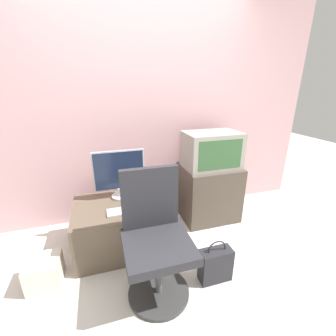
{
  "coord_description": "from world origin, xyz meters",
  "views": [
    {
      "loc": [
        -0.47,
        -1.27,
        1.56
      ],
      "look_at": [
        0.21,
        0.92,
        0.72
      ],
      "focal_mm": 24.0,
      "sensor_mm": 36.0,
      "label": 1
    }
  ],
  "objects_px": {
    "crt_tv": "(212,150)",
    "cardboard_box_lower": "(45,272)",
    "handbag": "(215,264)",
    "mouse": "(145,205)",
    "keyboard": "(124,211)",
    "main_monitor": "(119,174)",
    "office_chair": "(156,241)"
  },
  "relations": [
    {
      "from": "keyboard",
      "to": "handbag",
      "type": "xyz_separation_m",
      "value": [
        0.67,
        -0.54,
        -0.32
      ]
    },
    {
      "from": "main_monitor",
      "to": "crt_tv",
      "type": "height_order",
      "value": "crt_tv"
    },
    {
      "from": "office_chair",
      "to": "cardboard_box_lower",
      "type": "height_order",
      "value": "office_chair"
    },
    {
      "from": "keyboard",
      "to": "mouse",
      "type": "relative_size",
      "value": 5.65
    },
    {
      "from": "keyboard",
      "to": "mouse",
      "type": "xyz_separation_m",
      "value": [
        0.2,
        0.02,
        0.01
      ]
    },
    {
      "from": "mouse",
      "to": "handbag",
      "type": "relative_size",
      "value": 0.14
    },
    {
      "from": "keyboard",
      "to": "crt_tv",
      "type": "xyz_separation_m",
      "value": [
        1.05,
        0.36,
        0.4
      ]
    },
    {
      "from": "keyboard",
      "to": "crt_tv",
      "type": "bearing_deg",
      "value": 18.85
    },
    {
      "from": "cardboard_box_lower",
      "to": "keyboard",
      "type": "bearing_deg",
      "value": 13.61
    },
    {
      "from": "office_chair",
      "to": "cardboard_box_lower",
      "type": "relative_size",
      "value": 3.75
    },
    {
      "from": "handbag",
      "to": "mouse",
      "type": "bearing_deg",
      "value": 129.84
    },
    {
      "from": "keyboard",
      "to": "crt_tv",
      "type": "height_order",
      "value": "crt_tv"
    },
    {
      "from": "keyboard",
      "to": "cardboard_box_lower",
      "type": "xyz_separation_m",
      "value": [
        -0.69,
        -0.17,
        -0.36
      ]
    },
    {
      "from": "keyboard",
      "to": "cardboard_box_lower",
      "type": "bearing_deg",
      "value": -166.39
    },
    {
      "from": "keyboard",
      "to": "handbag",
      "type": "bearing_deg",
      "value": -38.97
    },
    {
      "from": "main_monitor",
      "to": "handbag",
      "type": "height_order",
      "value": "main_monitor"
    },
    {
      "from": "mouse",
      "to": "cardboard_box_lower",
      "type": "relative_size",
      "value": 0.21
    },
    {
      "from": "keyboard",
      "to": "mouse",
      "type": "bearing_deg",
      "value": 6.64
    },
    {
      "from": "keyboard",
      "to": "office_chair",
      "type": "height_order",
      "value": "office_chair"
    },
    {
      "from": "mouse",
      "to": "crt_tv",
      "type": "relative_size",
      "value": 0.09
    },
    {
      "from": "main_monitor",
      "to": "office_chair",
      "type": "relative_size",
      "value": 0.51
    },
    {
      "from": "mouse",
      "to": "crt_tv",
      "type": "xyz_separation_m",
      "value": [
        0.85,
        0.34,
        0.39
      ]
    },
    {
      "from": "cardboard_box_lower",
      "to": "handbag",
      "type": "xyz_separation_m",
      "value": [
        1.37,
        -0.38,
        0.04
      ]
    },
    {
      "from": "mouse",
      "to": "handbag",
      "type": "distance_m",
      "value": 0.81
    },
    {
      "from": "crt_tv",
      "to": "handbag",
      "type": "distance_m",
      "value": 1.22
    },
    {
      "from": "mouse",
      "to": "cardboard_box_lower",
      "type": "bearing_deg",
      "value": -167.91
    },
    {
      "from": "cardboard_box_lower",
      "to": "handbag",
      "type": "relative_size",
      "value": 0.68
    },
    {
      "from": "crt_tv",
      "to": "office_chair",
      "type": "height_order",
      "value": "crt_tv"
    },
    {
      "from": "cardboard_box_lower",
      "to": "main_monitor",
      "type": "bearing_deg",
      "value": 34.01
    },
    {
      "from": "keyboard",
      "to": "mouse",
      "type": "distance_m",
      "value": 0.2
    },
    {
      "from": "crt_tv",
      "to": "cardboard_box_lower",
      "type": "bearing_deg",
      "value": -163.19
    },
    {
      "from": "main_monitor",
      "to": "cardboard_box_lower",
      "type": "relative_size",
      "value": 1.93
    }
  ]
}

